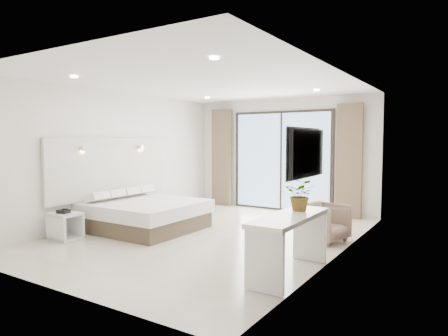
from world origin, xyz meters
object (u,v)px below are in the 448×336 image
Objects in this scene: console_desk at (290,231)px; armchair at (324,221)px; nightstand at (65,226)px; bed at (145,214)px.

armchair is (-0.19, 1.89, -0.21)m from console_desk.
console_desk reaches higher than armchair.
armchair is at bearing 32.16° from nightstand.
nightstand is 4.41m from armchair.
nightstand is 0.73× the size of armchair.
armchair is at bearing 16.53° from bed.
console_desk is (3.98, 0.37, 0.33)m from nightstand.
console_desk is (3.38, -0.95, 0.28)m from bed.
console_desk is at bearing 6.60° from nightstand.
nightstand is at bearing -174.66° from console_desk.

